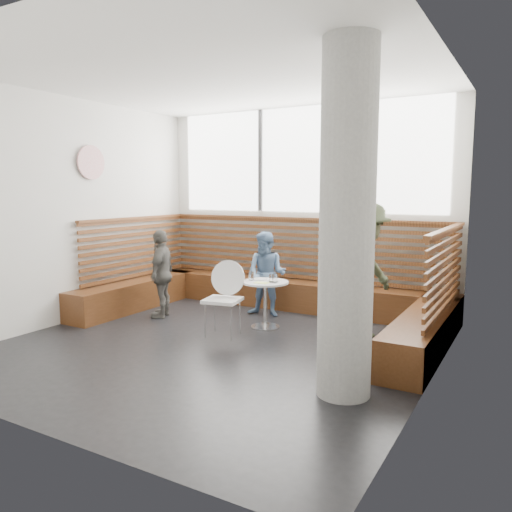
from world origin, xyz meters
The scene contains 15 objects.
room centered at (0.00, 0.00, 1.60)m, with size 5.00×5.00×3.20m.
booth centered at (0.00, 1.77, 0.41)m, with size 5.00×2.50×1.44m.
concrete_column centered at (1.85, -0.60, 1.60)m, with size 0.50×0.50×3.20m, color gray.
wall_art centered at (-2.46, 0.40, 2.30)m, with size 0.50×0.50×0.03m, color white.
cafe_table centered at (0.13, 1.04, 0.47)m, with size 0.63×0.63×0.65m.
cafe_chair centered at (-0.17, 0.49, 0.57)m, with size 0.47×0.46×0.97m.
adult_man centered at (1.46, 1.22, 0.88)m, with size 1.14×0.65×1.76m, color #3B452E.
child_back centered at (-0.18, 1.64, 0.64)m, with size 0.62×0.48×1.28m, color #5F7FA5.
child_left centered at (-1.52, 0.82, 0.66)m, with size 0.77×0.32×1.31m, color #595651.
plate_near centered at (-0.01, 1.12, 0.66)m, with size 0.21×0.21×0.01m, color white.
plate_far centered at (0.22, 1.16, 0.66)m, with size 0.18×0.18×0.01m, color white.
glass_left centered at (-0.09, 1.02, 0.71)m, with size 0.08×0.08×0.12m, color white.
glass_mid centered at (0.22, 1.04, 0.71)m, with size 0.07×0.07×0.11m, color white.
glass_right centered at (0.28, 1.02, 0.71)m, with size 0.07×0.07×0.12m, color white.
menu_card centered at (0.14, 0.91, 0.65)m, with size 0.20×0.14×0.00m, color #A5C64C.
Camera 1 is at (3.35, -4.88, 1.89)m, focal length 35.00 mm.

